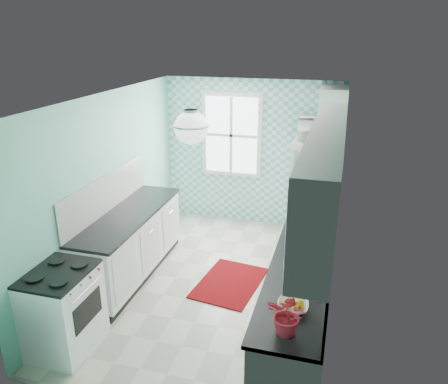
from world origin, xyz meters
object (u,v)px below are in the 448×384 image
(stove, at_px, (63,309))
(sink, at_px, (312,221))
(ceiling_light, at_px, (191,127))
(fruit_bowl, at_px, (293,307))
(fridge, at_px, (314,190))
(potted_plant, at_px, (289,315))
(microwave, at_px, (318,129))

(stove, xyz_separation_m, sink, (2.40, 1.97, 0.46))
(ceiling_light, height_order, stove, ceiling_light)
(sink, bearing_deg, fruit_bowl, -93.46)
(stove, height_order, fruit_bowl, fruit_bowl)
(fridge, relative_size, sink, 3.09)
(fruit_bowl, relative_size, potted_plant, 0.76)
(ceiling_light, distance_m, sink, 2.18)
(potted_plant, bearing_deg, stove, 171.64)
(stove, bearing_deg, microwave, 57.01)
(stove, distance_m, sink, 3.14)
(stove, relative_size, sink, 1.70)
(stove, relative_size, fruit_bowl, 3.32)
(fridge, bearing_deg, ceiling_light, -115.28)
(fridge, distance_m, microwave, 0.99)
(microwave, bearing_deg, potted_plant, 88.48)
(fridge, relative_size, potted_plant, 4.59)
(sink, xyz_separation_m, fruit_bowl, (-0.00, -1.99, 0.04))
(ceiling_light, distance_m, potted_plant, 2.06)
(ceiling_light, xyz_separation_m, potted_plant, (1.20, -1.16, -1.20))
(fridge, height_order, microwave, microwave)
(ceiling_light, xyz_separation_m, sink, (1.20, 1.16, -1.39))
(fridge, bearing_deg, potted_plant, -90.95)
(potted_plant, xyz_separation_m, microwave, (-0.09, 3.78, 0.69))
(fruit_bowl, xyz_separation_m, microwave, (-0.09, 3.45, 0.84))
(sink, bearing_deg, potted_plant, -93.44)
(microwave, bearing_deg, stove, 53.13)
(potted_plant, bearing_deg, sink, 89.90)
(fruit_bowl, distance_m, microwave, 3.55)
(fridge, relative_size, stove, 1.82)
(ceiling_light, distance_m, stove, 2.35)
(stove, height_order, sink, sink)
(fruit_bowl, bearing_deg, fridge, 91.50)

